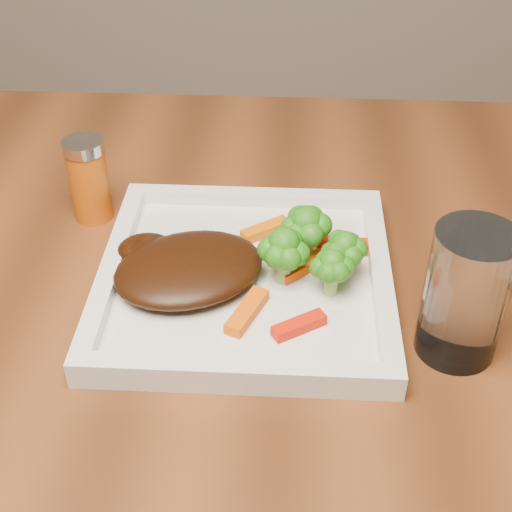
{
  "coord_description": "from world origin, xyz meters",
  "views": [
    {
      "loc": [
        0.17,
        -0.4,
        1.19
      ],
      "look_at": [
        0.15,
        0.12,
        0.79
      ],
      "focal_mm": 50.0,
      "sensor_mm": 36.0,
      "label": 1
    }
  ],
  "objects_px": {
    "steak": "(189,269)",
    "drinking_glass": "(466,295)",
    "spice_shaker": "(89,180)",
    "plate": "(245,281)"
  },
  "relations": [
    {
      "from": "steak",
      "to": "spice_shaker",
      "type": "xyz_separation_m",
      "value": [
        -0.12,
        0.12,
        0.02
      ]
    },
    {
      "from": "plate",
      "to": "steak",
      "type": "height_order",
      "value": "steak"
    },
    {
      "from": "plate",
      "to": "spice_shaker",
      "type": "distance_m",
      "value": 0.21
    },
    {
      "from": "plate",
      "to": "steak",
      "type": "bearing_deg",
      "value": -169.83
    },
    {
      "from": "plate",
      "to": "drinking_glass",
      "type": "bearing_deg",
      "value": -21.17
    },
    {
      "from": "steak",
      "to": "drinking_glass",
      "type": "height_order",
      "value": "drinking_glass"
    },
    {
      "from": "plate",
      "to": "spice_shaker",
      "type": "relative_size",
      "value": 2.93
    },
    {
      "from": "drinking_glass",
      "to": "steak",
      "type": "bearing_deg",
      "value": 165.25
    },
    {
      "from": "plate",
      "to": "steak",
      "type": "distance_m",
      "value": 0.06
    },
    {
      "from": "steak",
      "to": "drinking_glass",
      "type": "xyz_separation_m",
      "value": [
        0.24,
        -0.06,
        0.03
      ]
    }
  ]
}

